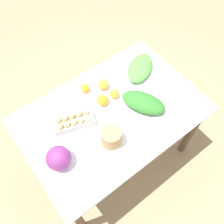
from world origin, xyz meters
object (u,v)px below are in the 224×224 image
object	(u,v)px
orange_1	(103,100)
orange_0	(85,88)
cabbage_purple	(58,158)
orange_3	(103,84)
greens_bunch_scallion	(140,68)
paper_bag	(111,137)
egg_carton	(73,121)
greens_bunch_dandelion	(143,102)
orange_2	(114,94)

from	to	relation	value
orange_1	orange_0	bearing A→B (deg)	-75.86
cabbage_purple	orange_1	xyz separation A→B (m)	(-0.46, -0.19, -0.04)
orange_0	orange_3	distance (m)	0.13
cabbage_purple	greens_bunch_scallion	world-z (taller)	cabbage_purple
paper_bag	orange_0	xyz separation A→B (m)	(-0.09, -0.43, -0.03)
egg_carton	orange_1	size ratio (longest dim) A/B	3.69
egg_carton	orange_3	world-z (taller)	egg_carton
orange_0	greens_bunch_scallion	bearing A→B (deg)	167.38
egg_carton	greens_bunch_dandelion	bearing A→B (deg)	-1.81
cabbage_purple	greens_bunch_dandelion	world-z (taller)	cabbage_purple
greens_bunch_dandelion	orange_0	xyz separation A→B (m)	(0.24, -0.35, -0.01)
egg_carton	orange_0	distance (m)	0.28
cabbage_purple	egg_carton	distance (m)	0.27
egg_carton	orange_1	xyz separation A→B (m)	(-0.25, -0.02, -0.00)
greens_bunch_scallion	orange_3	size ratio (longest dim) A/B	3.75
cabbage_purple	orange_0	distance (m)	0.55
greens_bunch_scallion	orange_2	distance (m)	0.30
paper_bag	cabbage_purple	bearing A→B (deg)	-13.00
greens_bunch_scallion	orange_1	world-z (taller)	orange_1
orange_3	orange_2	bearing A→B (deg)	97.53
paper_bag	orange_2	size ratio (longest dim) A/B	1.97
greens_bunch_dandelion	greens_bunch_scallion	bearing A→B (deg)	-126.79
paper_bag	orange_2	bearing A→B (deg)	-130.92
orange_0	orange_1	world-z (taller)	orange_1
paper_bag	orange_0	world-z (taller)	paper_bag
paper_bag	orange_2	distance (m)	0.35
paper_bag	greens_bunch_dandelion	size ratio (longest dim) A/B	0.43
paper_bag	greens_bunch_scallion	size ratio (longest dim) A/B	0.44
greens_bunch_dandelion	orange_1	bearing A→B (deg)	-42.55
greens_bunch_scallion	paper_bag	bearing A→B (deg)	32.37
orange_0	paper_bag	bearing A→B (deg)	77.61
orange_2	orange_3	world-z (taller)	orange_3
paper_bag	orange_1	xyz separation A→B (m)	(-0.14, -0.27, -0.03)
greens_bunch_scallion	orange_2	bearing A→B (deg)	13.01
greens_bunch_dandelion	orange_0	bearing A→B (deg)	-55.09
egg_carton	orange_3	size ratio (longest dim) A/B	3.59
paper_bag	orange_0	bearing A→B (deg)	-102.39
egg_carton	paper_bag	bearing A→B (deg)	-46.25
paper_bag	orange_3	size ratio (longest dim) A/B	1.64
greens_bunch_scallion	cabbage_purple	bearing A→B (deg)	16.84
orange_0	greens_bunch_dandelion	bearing A→B (deg)	124.91
cabbage_purple	greens_bunch_dandelion	xyz separation A→B (m)	(-0.67, -0.01, -0.03)
egg_carton	greens_bunch_scallion	distance (m)	0.65
orange_1	cabbage_purple	bearing A→B (deg)	22.54
egg_carton	greens_bunch_scallion	size ratio (longest dim) A/B	0.96
paper_bag	orange_3	world-z (taller)	paper_bag
cabbage_purple	greens_bunch_dandelion	distance (m)	0.67
orange_3	paper_bag	bearing A→B (deg)	60.10
cabbage_purple	orange_1	world-z (taller)	cabbage_purple
greens_bunch_dandelion	orange_2	xyz separation A→B (m)	(0.11, -0.18, -0.01)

